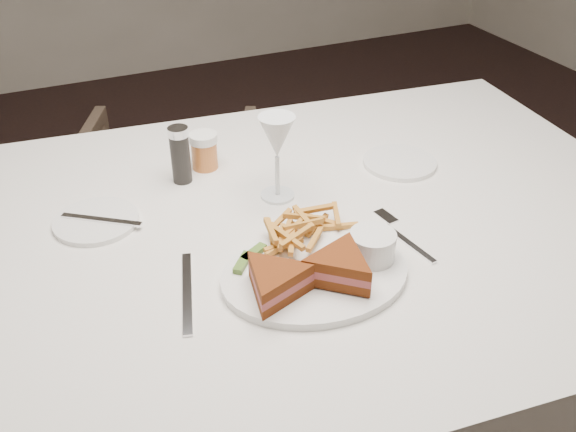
{
  "coord_description": "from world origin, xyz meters",
  "views": [
    {
      "loc": [
        -0.65,
        -1.28,
        1.43
      ],
      "look_at": [
        -0.26,
        -0.41,
        0.8
      ],
      "focal_mm": 40.0,
      "sensor_mm": 36.0,
      "label": 1
    }
  ],
  "objects": [
    {
      "name": "chair_far",
      "position": [
        -0.27,
        0.54,
        0.29
      ],
      "size": [
        0.74,
        0.72,
        0.58
      ],
      "primitive_type": "imported",
      "rotation": [
        0.0,
        0.0,
        2.72
      ],
      "color": "#48382C",
      "rests_on": "ground"
    },
    {
      "name": "table_setting",
      "position": [
        -0.26,
        -0.43,
        0.79
      ],
      "size": [
        0.81,
        0.62,
        0.18
      ],
      "color": "white",
      "rests_on": "table"
    },
    {
      "name": "table",
      "position": [
        -0.26,
        -0.36,
        0.38
      ],
      "size": [
        1.65,
        1.18,
        0.75
      ],
      "primitive_type": "cube",
      "rotation": [
        0.0,
        0.0,
        -0.1
      ],
      "color": "silver",
      "rests_on": "ground"
    },
    {
      "name": "ground",
      "position": [
        0.0,
        0.0,
        0.0
      ],
      "size": [
        5.0,
        5.0,
        0.0
      ],
      "primitive_type": "plane",
      "color": "black",
      "rests_on": "ground"
    }
  ]
}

